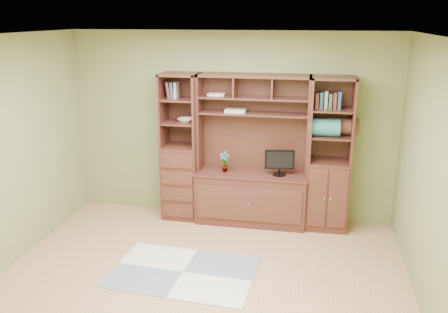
% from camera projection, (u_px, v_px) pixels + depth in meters
% --- Properties ---
extents(room, '(4.60, 4.10, 2.64)m').
position_uv_depth(room, '(197.00, 171.00, 4.72)').
color(room, tan).
rests_on(room, ground).
extents(center_hutch, '(1.54, 0.53, 2.05)m').
position_uv_depth(center_hutch, '(252.00, 152.00, 6.37)').
color(center_hutch, '#461F18').
rests_on(center_hutch, ground).
extents(left_tower, '(0.50, 0.45, 2.05)m').
position_uv_depth(left_tower, '(181.00, 147.00, 6.59)').
color(left_tower, '#461F18').
rests_on(left_tower, ground).
extents(right_tower, '(0.55, 0.45, 2.05)m').
position_uv_depth(right_tower, '(330.00, 155.00, 6.22)').
color(right_tower, '#461F18').
rests_on(right_tower, ground).
extents(rug, '(1.66, 1.16, 0.01)m').
position_uv_depth(rug, '(183.00, 272.00, 5.34)').
color(rug, '#A6ABAB').
rests_on(rug, ground).
extents(monitor, '(0.42, 0.23, 0.48)m').
position_uv_depth(monitor, '(280.00, 158.00, 6.28)').
color(monitor, black).
rests_on(monitor, center_hutch).
extents(orchid, '(0.15, 0.10, 0.29)m').
position_uv_depth(orchid, '(225.00, 162.00, 6.45)').
color(orchid, '#A05436').
rests_on(orchid, center_hutch).
extents(magazines, '(0.27, 0.20, 0.04)m').
position_uv_depth(magazines, '(236.00, 111.00, 6.34)').
color(magazines, '#BCAEA0').
rests_on(magazines, center_hutch).
extents(bowl, '(0.21, 0.21, 0.05)m').
position_uv_depth(bowl, '(186.00, 120.00, 6.46)').
color(bowl, white).
rests_on(bowl, left_tower).
extents(blanket_teal, '(0.39, 0.23, 0.23)m').
position_uv_depth(blanket_teal, '(325.00, 127.00, 6.08)').
color(blanket_teal, '#296B6D').
rests_on(blanket_teal, right_tower).
extents(blanket_red, '(0.40, 0.22, 0.22)m').
position_uv_depth(blanket_red, '(343.00, 126.00, 6.16)').
color(blanket_red, brown).
rests_on(blanket_red, right_tower).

